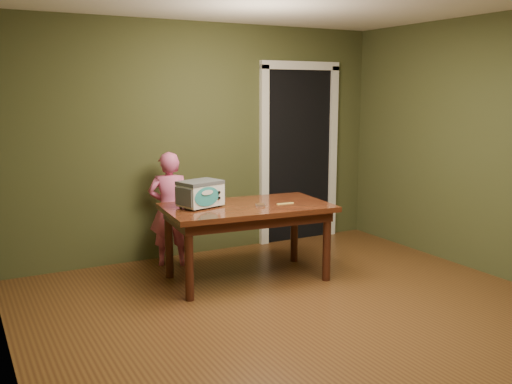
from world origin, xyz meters
The scene contains 8 objects.
floor centered at (0.00, 0.00, 0.00)m, with size 5.00×5.00×0.00m, color brown.
room_shell centered at (0.00, 0.00, 1.71)m, with size 4.52×5.02×2.61m.
doorway centered at (1.30, 2.78, 1.06)m, with size 1.10×0.66×2.25m.
dining_table centered at (0.00, 1.39, 0.65)m, with size 1.68×1.04×0.75m.
toy_oven centered at (-0.43, 1.51, 0.89)m, with size 0.47×0.38×0.26m.
baking_pan centered at (0.09, 1.28, 0.76)m, with size 0.10×0.10×0.02m.
spatula centered at (0.36, 1.26, 0.75)m, with size 0.18×0.03×0.01m, color #E0CD61.
child centered at (-0.50, 2.20, 0.61)m, with size 0.45×0.29×1.22m, color #E65E98.
Camera 1 is at (-2.51, -3.45, 1.85)m, focal length 40.00 mm.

